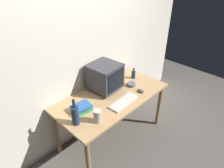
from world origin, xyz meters
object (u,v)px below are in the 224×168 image
metal_canister (98,116)px  bottle_short (133,74)px  computer_mouse (141,91)px  bottle_tall (75,115)px  book_stack (82,108)px  cd_spindle (131,84)px  keyboard (124,102)px  crt_monitor (105,77)px

metal_canister → bottle_short: bearing=17.6°
computer_mouse → bottle_short: 0.39m
bottle_tall → bottle_short: size_ratio=1.90×
book_stack → cd_spindle: bearing=-4.7°
keyboard → cd_spindle: size_ratio=3.50×
crt_monitor → computer_mouse: bearing=-55.1°
keyboard → book_stack: 0.52m
bottle_short → cd_spindle: bearing=-148.9°
cd_spindle → metal_canister: size_ratio=0.80×
crt_monitor → book_stack: (-0.51, -0.14, -0.15)m
crt_monitor → bottle_short: 0.53m
computer_mouse → bottle_short: bearing=54.1°
computer_mouse → metal_canister: 0.79m
crt_monitor → book_stack: size_ratio=1.77×
keyboard → cd_spindle: 0.42m
book_stack → metal_canister: bearing=-89.3°
crt_monitor → cd_spindle: bearing=-33.2°
bottle_tall → metal_canister: bottle_tall is taller
keyboard → metal_canister: metal_canister is taller
keyboard → crt_monitor: bearing=77.2°
metal_canister → cd_spindle: bearing=14.1°
keyboard → metal_canister: 0.46m
book_stack → bottle_short: bearing=2.7°
keyboard → metal_canister: (-0.45, -0.02, 0.06)m
crt_monitor → keyboard: bearing=-98.4°
keyboard → bottle_short: (0.57, 0.30, 0.05)m
bottle_short → book_stack: bottle_short is taller
cd_spindle → metal_canister: (-0.83, -0.21, 0.05)m
computer_mouse → bottle_tall: bottle_tall is taller
computer_mouse → book_stack: bearing=161.8°
bottle_short → keyboard: bearing=-151.7°
bottle_tall → cd_spindle: size_ratio=2.73×
bottle_short → book_stack: size_ratio=0.74×
book_stack → keyboard: bearing=-29.4°
crt_monitor → book_stack: 0.55m
book_stack → cd_spindle: (0.83, -0.07, -0.02)m
cd_spindle → book_stack: bearing=175.3°
computer_mouse → book_stack: (-0.79, 0.26, 0.02)m
bottle_short → metal_canister: bottle_short is taller
crt_monitor → cd_spindle: (0.32, -0.21, -0.17)m
bottle_tall → book_stack: bearing=35.7°
crt_monitor → metal_canister: (-0.51, -0.41, -0.12)m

